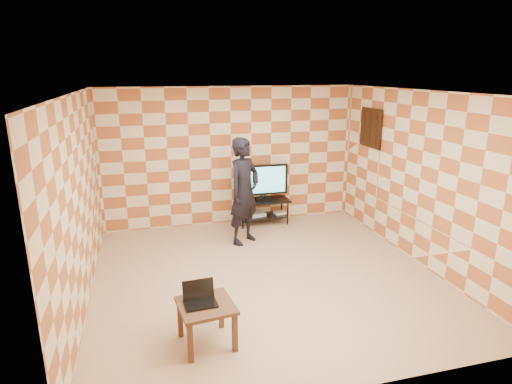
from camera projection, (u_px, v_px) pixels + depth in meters
floor at (266, 276)px, 6.43m from camera, size 5.00×5.00×0.00m
wall_back at (231, 157)px, 8.39m from camera, size 5.00×0.02×2.70m
wall_front at (347, 263)px, 3.74m from camera, size 5.00×0.02×2.70m
wall_left at (79, 203)px, 5.45m from camera, size 0.02×5.00×2.70m
wall_right at (420, 179)px, 6.68m from camera, size 0.02×5.00×2.70m
ceiling at (268, 92)px, 5.70m from camera, size 5.00×5.00×0.02m
wall_art at (371, 128)px, 7.95m from camera, size 0.04×0.72×0.72m
tv_stand at (263, 206)px, 8.55m from camera, size 1.05×0.47×0.50m
tv at (263, 181)px, 8.40m from camera, size 0.99×0.20×0.71m
dvd_player at (255, 214)px, 8.57m from camera, size 0.44×0.35×0.07m
game_console at (280, 213)px, 8.68m from camera, size 0.24×0.19×0.05m
side_table at (206, 311)px, 4.73m from camera, size 0.66×0.66×0.50m
laptop at (200, 298)px, 4.72m from camera, size 0.37×0.30×0.24m
person at (244, 191)px, 7.47m from camera, size 0.82×0.78×1.89m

